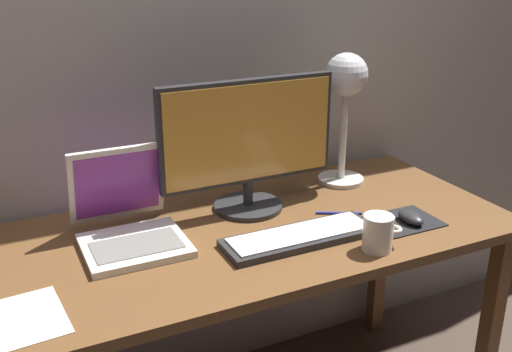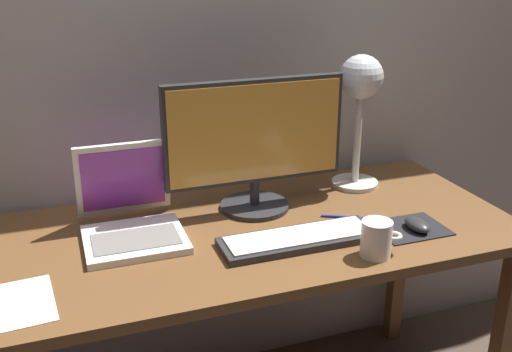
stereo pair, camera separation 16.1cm
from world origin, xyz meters
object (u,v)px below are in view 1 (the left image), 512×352
Objects in this scene: monitor at (248,140)px; mouse at (411,217)px; laptop at (127,215)px; desk_lamp at (346,90)px; pen at (339,213)px; coffee_mug at (378,233)px; keyboard_main at (300,237)px.

mouse is at bearing -38.64° from monitor.
laptop reaches higher than mouse.
desk_lamp is 0.42m from pen.
mouse reaches higher than pen.
desk_lamp reaches higher than pen.
mouse is 0.21m from coffee_mug.
laptop is (-0.42, 0.22, 0.06)m from keyboard_main.
mouse is at bearing -19.27° from laptop.
mouse is 0.69× the size of pen.
monitor is 1.25× the size of keyboard_main.
monitor reaches higher than mouse.
monitor reaches higher than laptop.
laptop is 0.82m from mouse.
laptop is 2.23× the size of pen.
desk_lamp is at bearing 43.07° from keyboard_main.
monitor reaches higher than keyboard_main.
coffee_mug is (-0.19, -0.46, -0.27)m from desk_lamp.
desk_lamp reaches higher than coffee_mug.
mouse is 0.83× the size of coffee_mug.
desk_lamp reaches higher than keyboard_main.
keyboard_main is 0.35m from mouse.
mouse is at bearing 25.57° from coffee_mug.
desk_lamp is 3.17× the size of pen.
coffee_mug is at bearing -40.20° from keyboard_main.
desk_lamp is (0.77, 0.11, 0.25)m from laptop.
coffee_mug is at bearing -31.53° from laptop.
coffee_mug is (0.58, -0.36, -0.02)m from laptop.
pen is (0.62, -0.12, -0.07)m from laptop.
mouse is 0.21m from pen.
laptop is (-0.39, -0.04, -0.15)m from monitor.
coffee_mug reaches higher than mouse.
desk_lamp is 0.48m from mouse.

